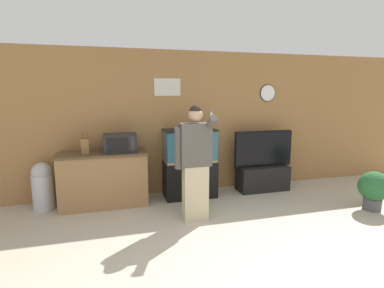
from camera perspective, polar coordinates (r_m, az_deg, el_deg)
name	(u,v)px	position (r m, az deg, el deg)	size (l,w,h in m)	color
wall_back_paneled	(182,123)	(5.56, -1.86, 4.07)	(10.00, 0.08, 2.60)	olive
counter_island	(104,179)	(5.17, -16.43, -6.40)	(1.42, 0.60, 0.89)	olive
microwave	(120,143)	(5.04, -13.55, 0.23)	(0.53, 0.36, 0.30)	black
knife_block	(85,146)	(5.06, -19.68, -0.29)	(0.12, 0.12, 0.35)	brown
aquarium_on_stand	(190,163)	(5.32, -0.42, -3.72)	(0.92, 0.47, 1.22)	black
tv_on_stand	(263,172)	(5.90, 13.32, -5.30)	(1.18, 0.40, 1.15)	black
person_standing	(195,162)	(4.29, 0.54, -3.39)	(0.53, 0.40, 1.68)	#BCAD89
potted_plant	(374,188)	(5.59, 31.32, -7.22)	(0.47, 0.47, 0.62)	#4C4C51
trash_bin	(43,185)	(5.38, -26.53, -7.07)	(0.33, 0.33, 0.76)	#B7B7BC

